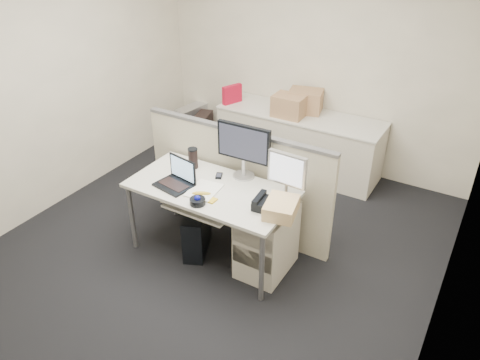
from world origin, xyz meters
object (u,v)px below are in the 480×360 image
Objects in this scene: monitor_main at (244,151)px; laptop at (173,175)px; desk at (211,194)px; desk_phone at (269,205)px.

laptop is at bearing -134.85° from monitor_main.
monitor_main is at bearing 64.89° from desk.
monitor_main is at bearing 56.74° from laptop.
laptop is (-0.30, -0.15, 0.19)m from desk.
desk is at bearing 170.97° from desk_phone.
desk is at bearing -116.47° from monitor_main.
desk is 6.29× the size of desk_phone.
laptop is (-0.45, -0.47, -0.14)m from monitor_main.
laptop reaches higher than desk_phone.
desk is at bearing 37.45° from laptop.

